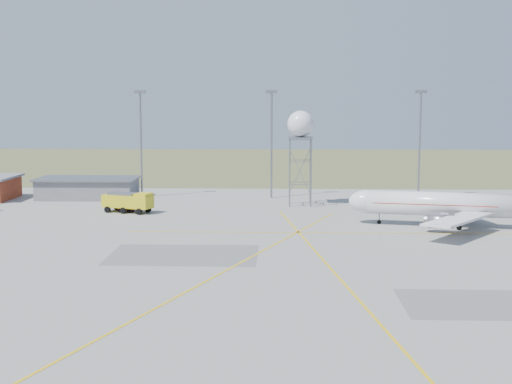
{
  "coord_description": "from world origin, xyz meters",
  "views": [
    {
      "loc": [
        -8.26,
        -69.53,
        18.77
      ],
      "look_at": [
        -12.05,
        40.0,
        4.49
      ],
      "focal_mm": 50.0,
      "sensor_mm": 36.0,
      "label": 1
    }
  ],
  "objects_px": {
    "airliner_main": "(450,205)",
    "baggage_tug": "(126,208)",
    "radar_tower": "(300,153)",
    "fire_truck": "(129,203)"
  },
  "relations": [
    {
      "from": "fire_truck",
      "to": "baggage_tug",
      "type": "distance_m",
      "value": 1.34
    },
    {
      "from": "fire_truck",
      "to": "airliner_main",
      "type": "bearing_deg",
      "value": 6.47
    },
    {
      "from": "fire_truck",
      "to": "baggage_tug",
      "type": "xyz_separation_m",
      "value": [
        -0.64,
        0.75,
        -0.91
      ]
    },
    {
      "from": "fire_truck",
      "to": "baggage_tug",
      "type": "height_order",
      "value": "fire_truck"
    },
    {
      "from": "radar_tower",
      "to": "baggage_tug",
      "type": "bearing_deg",
      "value": -164.28
    },
    {
      "from": "airliner_main",
      "to": "baggage_tug",
      "type": "xyz_separation_m",
      "value": [
        -51.04,
        12.51,
        -2.57
      ]
    },
    {
      "from": "radar_tower",
      "to": "baggage_tug",
      "type": "height_order",
      "value": "radar_tower"
    },
    {
      "from": "airliner_main",
      "to": "fire_truck",
      "type": "bearing_deg",
      "value": -1.68
    },
    {
      "from": "airliner_main",
      "to": "baggage_tug",
      "type": "relative_size",
      "value": 11.64
    },
    {
      "from": "airliner_main",
      "to": "fire_truck",
      "type": "height_order",
      "value": "airliner_main"
    }
  ]
}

